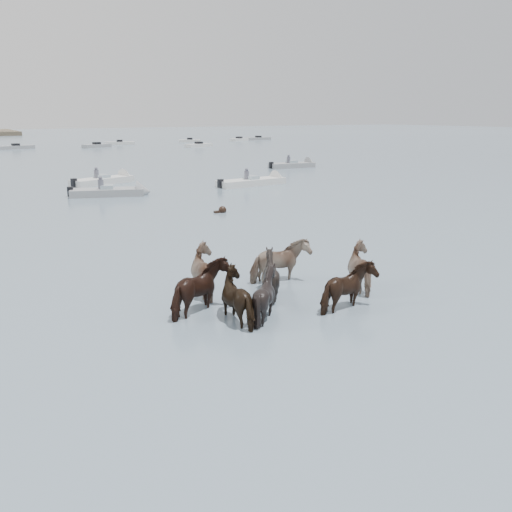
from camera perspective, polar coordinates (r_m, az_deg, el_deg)
ground at (r=14.41m, az=8.74°, el=-5.97°), size 400.00×400.00×0.00m
pony_herd at (r=14.88m, az=1.75°, el=-2.88°), size 7.07×4.84×1.67m
swimming_pony at (r=28.54m, az=-3.79°, el=5.01°), size 0.72×0.44×0.44m
motorboat_b at (r=35.68m, az=-14.80°, el=6.82°), size 5.35×3.20×1.92m
motorboat_c at (r=42.52m, az=-15.71°, el=8.05°), size 5.60×3.42×1.92m
motorboat_d at (r=40.03m, az=0.41°, el=8.19°), size 6.15×2.07×1.92m
motorboat_e at (r=53.52m, az=4.66°, el=9.95°), size 5.32×2.12×1.92m
distant_flotilla at (r=88.69m, az=-25.98°, el=10.62°), size 105.52×21.59×0.93m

